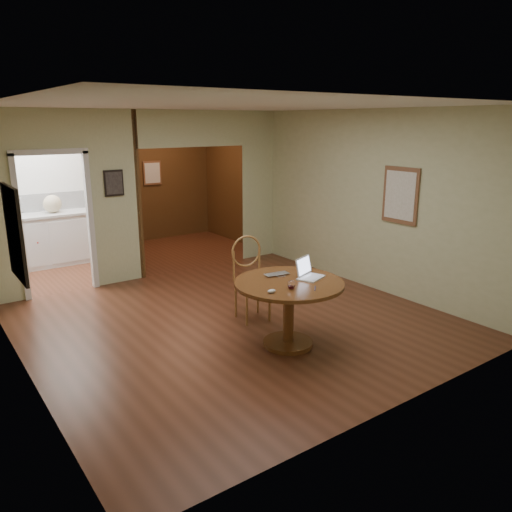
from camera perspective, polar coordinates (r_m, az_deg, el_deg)
floor at (r=6.52m, az=-2.25°, el=-7.56°), size 5.00×5.00×0.00m
room_shell at (r=8.70m, az=-16.40°, el=6.41°), size 5.20×7.50×5.00m
dining_table at (r=5.69m, az=3.76°, el=-4.86°), size 1.24×1.24×0.78m
chair at (r=6.48m, az=-0.69°, el=-1.99°), size 0.52×0.52×1.09m
open_laptop at (r=5.79m, az=5.91°, el=-1.81°), size 0.37×0.38×0.22m
closed_laptop at (r=5.80m, az=2.60°, el=-2.23°), size 0.32×0.23×0.02m
mouse at (r=5.24m, az=1.79°, el=-4.03°), size 0.10×0.06×0.04m
wine_glass at (r=5.37m, az=4.05°, el=-3.28°), size 0.09×0.09×0.10m
pen at (r=5.41m, az=6.77°, el=-3.68°), size 0.11×0.12×0.01m
kitchen_cabinet at (r=9.66m, az=-23.17°, el=1.69°), size 2.06×0.60×0.94m
grocery_bag at (r=9.59m, az=-22.25°, el=5.53°), size 0.36×0.32×0.32m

